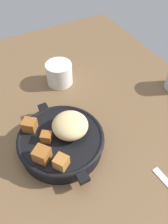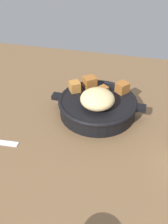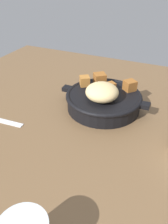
{
  "view_description": "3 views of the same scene",
  "coord_description": "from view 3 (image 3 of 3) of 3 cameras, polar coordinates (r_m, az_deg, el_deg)",
  "views": [
    {
      "loc": [
        34.16,
        -15.12,
        49.79
      ],
      "look_at": [
        -2.27,
        4.21,
        4.81
      ],
      "focal_mm": 37.46,
      "sensor_mm": 36.0,
      "label": 1
    },
    {
      "loc": [
        -7.95,
        50.99,
        42.78
      ],
      "look_at": [
        4.5,
        0.38,
        3.36
      ],
      "focal_mm": 40.83,
      "sensor_mm": 36.0,
      "label": 2
    },
    {
      "loc": [
        -15.76,
        48.21,
        35.15
      ],
      "look_at": [
        4.03,
        4.31,
        3.18
      ],
      "focal_mm": 36.36,
      "sensor_mm": 36.0,
      "label": 3
    }
  ],
  "objects": [
    {
      "name": "ground_plane",
      "position": [
        0.62,
        5.01,
        -2.19
      ],
      "size": [
        114.66,
        87.67,
        2.4
      ],
      "primitive_type": "cube",
      "color": "brown"
    },
    {
      "name": "cast_iron_skillet",
      "position": [
        0.64,
        4.91,
        3.44
      ],
      "size": [
        25.57,
        21.3,
        8.96
      ],
      "color": "black",
      "rests_on": "ground_plane"
    }
  ]
}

